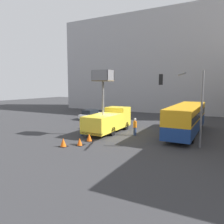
# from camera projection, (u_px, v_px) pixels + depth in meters

# --- Properties ---
(ground_plane) EXTENTS (120.00, 120.00, 0.00)m
(ground_plane) POSITION_uv_depth(u_px,v_px,m) (109.00, 134.00, 24.11)
(ground_plane) COLOR #333335
(building_backdrop_far) EXTENTS (44.00, 10.00, 19.55)m
(building_backdrop_far) POSITION_uv_depth(u_px,v_px,m) (167.00, 64.00, 45.05)
(building_backdrop_far) COLOR #9E9EA3
(building_backdrop_far) RESTS_ON ground_plane
(utility_truck) EXTENTS (2.53, 7.11, 6.89)m
(utility_truck) POSITION_uv_depth(u_px,v_px,m) (109.00, 119.00, 24.63)
(utility_truck) COLOR yellow
(utility_truck) RESTS_ON ground_plane
(city_bus) EXTENTS (2.62, 11.86, 3.18)m
(city_bus) POSITION_uv_depth(u_px,v_px,m) (186.00, 117.00, 23.65)
(city_bus) COLOR navy
(city_bus) RESTS_ON ground_plane
(traffic_light_pole) EXTENTS (3.53, 3.27, 6.54)m
(traffic_light_pole) POSITION_uv_depth(u_px,v_px,m) (187.00, 96.00, 18.36)
(traffic_light_pole) COLOR slate
(traffic_light_pole) RESTS_ON ground_plane
(road_worker_near_truck) EXTENTS (0.38, 0.38, 1.93)m
(road_worker_near_truck) POSITION_uv_depth(u_px,v_px,m) (81.00, 127.00, 23.01)
(road_worker_near_truck) COLOR navy
(road_worker_near_truck) RESTS_ON ground_plane
(road_worker_directing) EXTENTS (0.38, 0.38, 1.86)m
(road_worker_directing) POSITION_uv_depth(u_px,v_px,m) (135.00, 127.00, 23.23)
(road_worker_directing) COLOR navy
(road_worker_directing) RESTS_ON ground_plane
(traffic_cone_near_truck) EXTENTS (0.60, 0.60, 0.68)m
(traffic_cone_near_truck) POSITION_uv_depth(u_px,v_px,m) (80.00, 142.00, 19.29)
(traffic_cone_near_truck) COLOR black
(traffic_cone_near_truck) RESTS_ON ground_plane
(traffic_cone_mid_road) EXTENTS (0.67, 0.67, 0.76)m
(traffic_cone_mid_road) POSITION_uv_depth(u_px,v_px,m) (89.00, 137.00, 20.80)
(traffic_cone_mid_road) COLOR black
(traffic_cone_mid_road) RESTS_ON ground_plane
(traffic_cone_far_side) EXTENTS (0.68, 0.68, 0.77)m
(traffic_cone_far_side) POSITION_uv_depth(u_px,v_px,m) (63.00, 143.00, 18.92)
(traffic_cone_far_side) COLOR black
(traffic_cone_far_side) RESTS_ON ground_plane
(parked_car_curbside) EXTENTS (1.76, 4.50, 1.51)m
(parked_car_curbside) POSITION_uv_depth(u_px,v_px,m) (91.00, 114.00, 34.79)
(parked_car_curbside) COLOR silver
(parked_car_curbside) RESTS_ON ground_plane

